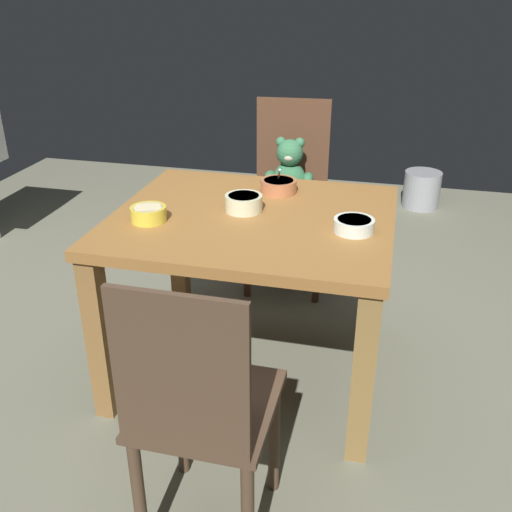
% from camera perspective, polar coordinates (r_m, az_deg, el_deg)
% --- Properties ---
extents(ground_plane, '(5.20, 5.20, 0.04)m').
position_cam_1_polar(ground_plane, '(2.58, -0.27, -11.07)').
color(ground_plane, '#6E6F5B').
extents(dining_table, '(1.06, 0.92, 0.71)m').
position_cam_1_polar(dining_table, '(2.27, -0.30, 1.34)').
color(dining_table, olive).
rests_on(dining_table, ground_plane).
extents(teddy_chair_far_center, '(0.44, 0.45, 0.96)m').
position_cam_1_polar(teddy_chair_far_center, '(3.06, 3.23, 7.02)').
color(teddy_chair_far_center, '#523321').
rests_on(teddy_chair_far_center, ground_plane).
extents(teddy_chair_near_front, '(0.37, 0.39, 0.91)m').
position_cam_1_polar(teddy_chair_near_front, '(1.60, -5.44, -13.16)').
color(teddy_chair_near_front, '#4A3727').
rests_on(teddy_chair_near_front, ground_plane).
extents(porridge_bowl_white_near_right, '(0.15, 0.15, 0.05)m').
position_cam_1_polar(porridge_bowl_white_near_right, '(2.10, 9.52, 2.99)').
color(porridge_bowl_white_near_right, silver).
rests_on(porridge_bowl_white_near_right, dining_table).
extents(porridge_bowl_cream_center, '(0.14, 0.14, 0.06)m').
position_cam_1_polar(porridge_bowl_cream_center, '(2.25, -1.21, 5.22)').
color(porridge_bowl_cream_center, beige).
rests_on(porridge_bowl_cream_center, dining_table).
extents(porridge_bowl_yellow_near_left, '(0.13, 0.13, 0.05)m').
position_cam_1_polar(porridge_bowl_yellow_near_left, '(2.19, -10.44, 4.08)').
color(porridge_bowl_yellow_near_left, yellow).
rests_on(porridge_bowl_yellow_near_left, dining_table).
extents(porridge_bowl_terracotta_far_center, '(0.15, 0.16, 0.13)m').
position_cam_1_polar(porridge_bowl_terracotta_far_center, '(2.45, 2.22, 6.85)').
color(porridge_bowl_terracotta_far_center, '#BC6F46').
rests_on(porridge_bowl_terracotta_far_center, dining_table).
extents(metal_pail, '(0.26, 0.26, 0.26)m').
position_cam_1_polar(metal_pail, '(4.39, 15.84, 6.27)').
color(metal_pail, '#93969B').
rests_on(metal_pail, ground_plane).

